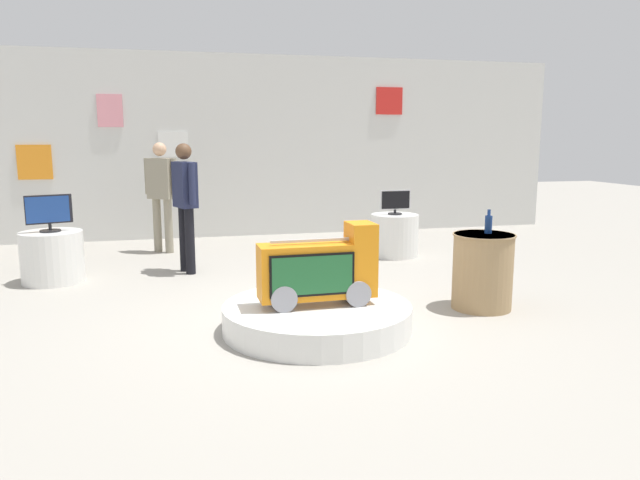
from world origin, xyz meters
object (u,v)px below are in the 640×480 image
(shopper_browsing_rear, at_px, (161,189))
(display_pedestal_center_rear, at_px, (52,257))
(novelty_firetruck_tv, at_px, (319,272))
(bottle_on_side_table, at_px, (488,224))
(side_table_round, at_px, (483,271))
(shopper_browsing_near_truck, at_px, (185,198))
(display_pedestal_left_rear, at_px, (394,235))
(tv_on_left_rear, at_px, (395,202))
(main_display_pedestal, at_px, (317,317))
(tv_on_center_rear, at_px, (49,212))

(shopper_browsing_rear, bearing_deg, display_pedestal_center_rear, -127.94)
(novelty_firetruck_tv, bearing_deg, bottle_on_side_table, 10.07)
(side_table_round, relative_size, shopper_browsing_near_truck, 0.47)
(display_pedestal_left_rear, height_order, shopper_browsing_rear, shopper_browsing_rear)
(novelty_firetruck_tv, xyz_separation_m, tv_on_left_rear, (1.87, 3.04, 0.26))
(main_display_pedestal, height_order, tv_on_center_rear, tv_on_center_rear)
(display_pedestal_center_rear, xyz_separation_m, shopper_browsing_rear, (1.26, 1.61, 0.65))
(tv_on_left_rear, xyz_separation_m, display_pedestal_center_rear, (-4.54, -0.52, -0.49))
(display_pedestal_center_rear, distance_m, shopper_browsing_near_truck, 1.72)
(display_pedestal_center_rear, bearing_deg, shopper_browsing_rear, 52.06)
(shopper_browsing_near_truck, bearing_deg, main_display_pedestal, -67.88)
(side_table_round, bearing_deg, display_pedestal_center_rear, 153.39)
(display_pedestal_left_rear, distance_m, shopper_browsing_near_truck, 3.06)
(novelty_firetruck_tv, height_order, tv_on_center_rear, tv_on_center_rear)
(tv_on_center_rear, bearing_deg, side_table_round, -26.56)
(tv_on_left_rear, distance_m, side_table_round, 2.78)
(tv_on_center_rear, distance_m, bottle_on_side_table, 5.00)
(main_display_pedestal, bearing_deg, tv_on_center_rear, 136.69)
(bottle_on_side_table, height_order, shopper_browsing_near_truck, shopper_browsing_near_truck)
(tv_on_left_rear, bearing_deg, main_display_pedestal, -121.90)
(display_pedestal_center_rear, relative_size, shopper_browsing_near_truck, 0.44)
(main_display_pedestal, xyz_separation_m, side_table_round, (1.78, 0.28, 0.27))
(side_table_round, relative_size, bottle_on_side_table, 3.17)
(side_table_round, bearing_deg, shopper_browsing_near_truck, 140.44)
(shopper_browsing_near_truck, bearing_deg, tv_on_left_rear, 7.35)
(display_pedestal_left_rear, relative_size, shopper_browsing_near_truck, 0.42)
(tv_on_center_rear, bearing_deg, novelty_firetruck_tv, -43.17)
(tv_on_left_rear, bearing_deg, side_table_round, -92.12)
(display_pedestal_center_rear, bearing_deg, tv_on_center_rear, -107.57)
(display_pedestal_center_rear, height_order, bottle_on_side_table, bottle_on_side_table)
(novelty_firetruck_tv, bearing_deg, tv_on_left_rear, 58.42)
(main_display_pedestal, bearing_deg, display_pedestal_left_rear, 58.13)
(tv_on_center_rear, relative_size, shopper_browsing_rear, 0.31)
(shopper_browsing_near_truck, relative_size, shopper_browsing_rear, 1.00)
(display_pedestal_left_rear, xyz_separation_m, tv_on_center_rear, (-4.54, -0.53, 0.54))
(main_display_pedestal, distance_m, shopper_browsing_near_truck, 2.98)
(bottle_on_side_table, bearing_deg, novelty_firetruck_tv, -169.93)
(tv_on_left_rear, height_order, tv_on_center_rear, tv_on_center_rear)
(main_display_pedestal, relative_size, side_table_round, 2.22)
(main_display_pedestal, bearing_deg, side_table_round, 9.06)
(novelty_firetruck_tv, relative_size, tv_on_left_rear, 2.25)
(tv_on_center_rear, bearing_deg, main_display_pedestal, -43.31)
(tv_on_left_rear, relative_size, side_table_round, 0.61)
(side_table_round, xyz_separation_m, shopper_browsing_rear, (-3.18, 3.84, 0.57))
(tv_on_center_rear, relative_size, side_table_round, 0.66)
(display_pedestal_left_rear, distance_m, tv_on_left_rear, 0.49)
(tv_on_left_rear, relative_size, shopper_browsing_near_truck, 0.28)
(shopper_browsing_rear, bearing_deg, main_display_pedestal, -71.26)
(shopper_browsing_near_truck, height_order, shopper_browsing_rear, same)
(shopper_browsing_rear, bearing_deg, side_table_round, -50.32)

